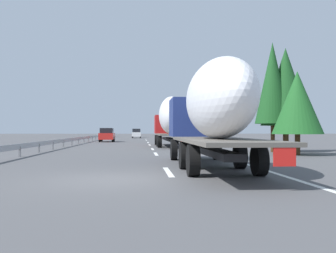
% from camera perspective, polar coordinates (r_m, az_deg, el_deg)
% --- Properties ---
extents(ground_plane, '(260.00, 260.00, 0.00)m').
position_cam_1_polar(ground_plane, '(51.56, -5.16, -2.28)').
color(ground_plane, '#4C4C4F').
extents(lane_stripe_0, '(3.20, 0.20, 0.01)m').
position_cam_1_polar(lane_stripe_0, '(13.65, 0.03, -6.88)').
color(lane_stripe_0, white).
rests_on(lane_stripe_0, ground_plane).
extents(lane_stripe_1, '(3.20, 0.20, 0.01)m').
position_cam_1_polar(lane_stripe_1, '(23.97, -1.85, -4.18)').
color(lane_stripe_1, white).
rests_on(lane_stripe_1, ground_plane).
extents(lane_stripe_2, '(3.20, 0.20, 0.01)m').
position_cam_1_polar(lane_stripe_2, '(30.35, -2.36, -3.43)').
color(lane_stripe_2, white).
rests_on(lane_stripe_2, ground_plane).
extents(lane_stripe_3, '(3.20, 0.20, 0.01)m').
position_cam_1_polar(lane_stripe_3, '(39.16, -2.80, -2.80)').
color(lane_stripe_3, white).
rests_on(lane_stripe_3, ground_plane).
extents(lane_stripe_4, '(3.20, 0.20, 0.01)m').
position_cam_1_polar(lane_stripe_4, '(47.03, -3.05, -2.43)').
color(lane_stripe_4, white).
rests_on(lane_stripe_4, ground_plane).
extents(lane_stripe_5, '(3.20, 0.20, 0.01)m').
position_cam_1_polar(lane_stripe_5, '(58.02, -3.29, -2.09)').
color(lane_stripe_5, white).
rests_on(lane_stripe_5, ground_plane).
extents(lane_stripe_6, '(3.20, 0.20, 0.01)m').
position_cam_1_polar(lane_stripe_6, '(65.94, -3.41, -1.91)').
color(lane_stripe_6, white).
rests_on(lane_stripe_6, ground_plane).
extents(edge_line_right, '(110.00, 0.20, 0.01)m').
position_cam_1_polar(edge_line_right, '(56.75, 0.48, -2.12)').
color(edge_line_right, white).
rests_on(edge_line_right, ground_plane).
extents(truck_lead, '(12.36, 2.55, 4.54)m').
position_cam_1_polar(truck_lead, '(34.92, 0.34, 1.12)').
color(truck_lead, '#B21919').
rests_on(truck_lead, ground_plane).
extents(truck_trailing, '(12.46, 2.55, 4.03)m').
position_cam_1_polar(truck_trailing, '(14.85, 6.68, 2.61)').
color(truck_trailing, navy).
rests_on(truck_trailing, ground_plane).
extents(car_white_van, '(4.39, 1.80, 1.86)m').
position_cam_1_polar(car_white_van, '(76.22, -4.80, -1.04)').
color(car_white_van, white).
rests_on(car_white_van, ground_plane).
extents(car_red_compact, '(4.08, 1.88, 1.83)m').
position_cam_1_polar(car_red_compact, '(50.50, -9.24, -1.26)').
color(car_red_compact, red).
rests_on(car_red_compact, ground_plane).
extents(road_sign, '(0.10, 0.90, 3.33)m').
position_cam_1_polar(road_sign, '(54.71, 1.92, 0.22)').
color(road_sign, gray).
rests_on(road_sign, ground_plane).
extents(tree_0, '(3.48, 3.48, 7.32)m').
position_cam_1_polar(tree_0, '(27.86, 17.39, 5.75)').
color(tree_0, '#472D19').
rests_on(tree_0, ground_plane).
extents(tree_1, '(2.47, 2.47, 7.67)m').
position_cam_1_polar(tree_1, '(27.38, 15.57, 6.35)').
color(tree_1, '#472D19').
rests_on(tree_1, ground_plane).
extents(tree_2, '(3.63, 3.63, 6.19)m').
position_cam_1_polar(tree_2, '(93.75, 1.89, 0.91)').
color(tree_2, '#472D19').
rests_on(tree_2, ground_plane).
extents(tree_3, '(3.73, 3.73, 6.31)m').
position_cam_1_polar(tree_3, '(96.78, 1.73, 0.83)').
color(tree_3, '#472D19').
rests_on(tree_3, ground_plane).
extents(tree_4, '(3.06, 3.06, 5.11)m').
position_cam_1_polar(tree_4, '(24.24, 19.01, 3.42)').
color(tree_4, '#472D19').
rests_on(tree_4, ground_plane).
extents(tree_5, '(3.44, 3.44, 7.08)m').
position_cam_1_polar(tree_5, '(83.03, 2.79, 1.42)').
color(tree_5, '#472D19').
rests_on(tree_5, ground_plane).
extents(guardrail_median, '(94.00, 0.10, 0.76)m').
position_cam_1_polar(guardrail_median, '(54.96, -11.39, -1.56)').
color(guardrail_median, '#9EA0A5').
rests_on(guardrail_median, ground_plane).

